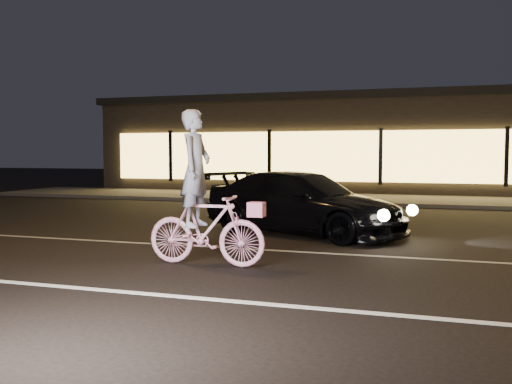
% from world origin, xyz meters
% --- Properties ---
extents(ground, '(90.00, 90.00, 0.00)m').
position_xyz_m(ground, '(0.00, 0.00, 0.00)').
color(ground, black).
rests_on(ground, ground).
extents(lane_stripe_near, '(60.00, 0.12, 0.01)m').
position_xyz_m(lane_stripe_near, '(0.00, -1.50, 0.00)').
color(lane_stripe_near, silver).
rests_on(lane_stripe_near, ground).
extents(lane_stripe_far, '(60.00, 0.10, 0.01)m').
position_xyz_m(lane_stripe_far, '(0.00, 2.00, 0.00)').
color(lane_stripe_far, gray).
rests_on(lane_stripe_far, ground).
extents(sidewalk, '(30.00, 4.00, 0.12)m').
position_xyz_m(sidewalk, '(0.00, 13.00, 0.06)').
color(sidewalk, '#383533').
rests_on(sidewalk, ground).
extents(storefront, '(25.40, 8.42, 4.20)m').
position_xyz_m(storefront, '(0.00, 18.97, 2.15)').
color(storefront, black).
rests_on(storefront, ground).
extents(cyclist, '(1.92, 0.66, 2.42)m').
position_xyz_m(cyclist, '(-1.27, 0.39, 0.86)').
color(cyclist, '#F1428A').
rests_on(cyclist, ground).
extents(sedan, '(4.98, 3.44, 1.34)m').
position_xyz_m(sedan, '(-0.57, 4.18, 0.67)').
color(sedan, black).
rests_on(sedan, ground).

